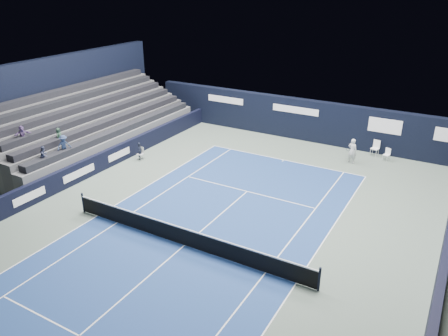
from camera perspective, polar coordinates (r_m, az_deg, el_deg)
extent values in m
plane|color=#536257|center=(21.96, -2.21, -7.57)|extent=(48.00, 48.00, 0.00)
cube|color=navy|center=(20.55, -5.19, -10.04)|extent=(10.97, 23.77, 0.01)
cube|color=white|center=(31.38, 20.44, 1.60)|extent=(0.47, 0.46, 0.04)
cube|color=white|center=(31.44, 20.65, 2.07)|extent=(0.37, 0.15, 0.45)
cylinder|color=white|center=(31.51, 20.78, 1.25)|extent=(0.02, 0.02, 0.39)
cylinder|color=white|center=(31.64, 20.27, 1.42)|extent=(0.02, 0.02, 0.39)
cylinder|color=white|center=(31.25, 20.51, 1.11)|extent=(0.02, 0.02, 0.39)
cylinder|color=white|center=(31.39, 20.00, 1.28)|extent=(0.02, 0.02, 0.39)
cube|color=white|center=(31.95, 19.10, 2.40)|extent=(0.56, 0.55, 0.05)
cube|color=white|center=(32.04, 19.32, 3.00)|extent=(0.48, 0.13, 0.57)
cylinder|color=white|center=(32.14, 19.51, 1.98)|extent=(0.03, 0.03, 0.51)
cylinder|color=white|center=(32.28, 18.84, 2.16)|extent=(0.03, 0.03, 0.51)
cylinder|color=white|center=(31.80, 19.24, 1.79)|extent=(0.03, 0.03, 0.51)
cylinder|color=white|center=(31.94, 18.56, 1.97)|extent=(0.03, 0.03, 0.51)
cube|color=silver|center=(30.07, -10.91, 1.79)|extent=(0.41, 0.40, 0.04)
cube|color=silver|center=(30.11, -10.75, 2.33)|extent=(0.39, 0.05, 0.46)
cylinder|color=silver|center=(30.16, -10.45, 1.49)|extent=(0.02, 0.02, 0.41)
cylinder|color=silver|center=(30.35, -10.96, 1.59)|extent=(0.02, 0.02, 0.41)
cylinder|color=silver|center=(29.93, -10.79, 1.28)|extent=(0.02, 0.02, 0.41)
cylinder|color=silver|center=(30.12, -11.31, 1.38)|extent=(0.02, 0.02, 0.41)
imported|color=black|center=(30.06, -10.90, 2.19)|extent=(0.43, 0.51, 1.20)
cube|color=white|center=(29.89, 7.81, 1.06)|extent=(10.97, 0.06, 0.00)
cube|color=white|center=(18.50, 9.42, -14.61)|extent=(0.06, 23.77, 0.00)
cube|color=white|center=(23.72, -16.23, -6.02)|extent=(0.06, 23.77, 0.00)
cube|color=white|center=(18.89, 5.44, -13.46)|extent=(0.06, 23.77, 0.00)
cube|color=white|center=(22.85, -13.79, -6.94)|extent=(0.06, 23.77, 0.00)
cube|color=white|center=(25.32, 3.04, -3.06)|extent=(8.23, 0.06, 0.00)
cube|color=white|center=(16.90, -18.39, -20.08)|extent=(8.23, 0.06, 0.00)
cube|color=white|center=(20.55, -5.19, -10.03)|extent=(0.06, 12.80, 0.00)
cube|color=white|center=(29.76, 7.70, 0.96)|extent=(0.06, 0.30, 0.00)
cylinder|color=black|center=(17.97, 12.34, -14.02)|extent=(0.10, 0.10, 1.10)
cylinder|color=black|center=(24.08, -17.92, -4.32)|extent=(0.10, 0.10, 1.10)
cube|color=black|center=(20.31, -5.24, -8.97)|extent=(12.80, 0.03, 0.86)
cube|color=white|center=(20.07, -5.29, -7.88)|extent=(12.80, 0.05, 0.06)
cube|color=black|center=(33.47, 11.00, 6.12)|extent=(26.00, 0.60, 3.10)
cube|color=silver|center=(35.73, 0.19, 8.91)|extent=(3.20, 0.02, 0.50)
cube|color=silver|center=(33.28, 9.29, 7.50)|extent=(3.60, 0.02, 0.50)
cube|color=silver|center=(31.78, 20.28, 5.18)|extent=(2.20, 0.02, 1.00)
cube|color=black|center=(29.88, -13.76, 1.79)|extent=(0.30, 22.00, 1.20)
cube|color=silver|center=(25.63, -24.06, -3.43)|extent=(0.02, 2.00, 0.45)
cube|color=silver|center=(27.56, -18.39, -0.66)|extent=(0.02, 2.40, 0.45)
cube|color=silver|center=(29.77, -13.52, 1.73)|extent=(0.02, 2.00, 0.45)
cube|color=#545457|center=(30.87, -13.37, 2.98)|extent=(0.90, 16.00, 1.65)
cube|color=#444447|center=(31.39, -14.63, 3.64)|extent=(0.90, 16.00, 2.10)
cube|color=#4C4C4F|center=(31.93, -15.85, 4.27)|extent=(0.90, 16.00, 2.55)
cube|color=#4E4E50|center=(32.48, -17.02, 4.88)|extent=(0.90, 16.00, 3.00)
cube|color=#4D4D4F|center=(33.05, -18.16, 5.46)|extent=(0.90, 16.00, 3.45)
cube|color=#49494C|center=(33.64, -19.26, 6.03)|extent=(0.90, 16.00, 3.90)
cube|color=black|center=(30.53, -13.55, 4.78)|extent=(0.63, 15.20, 0.40)
cube|color=black|center=(31.00, -14.86, 5.81)|extent=(0.63, 15.20, 0.40)
cube|color=black|center=(31.49, -16.14, 6.80)|extent=(0.63, 15.20, 0.40)
cube|color=black|center=(32.01, -17.38, 7.76)|extent=(0.63, 15.20, 0.40)
cube|color=black|center=(32.55, -18.59, 8.68)|extent=(0.63, 15.20, 0.40)
cube|color=black|center=(33.11, -19.76, 9.57)|extent=(0.63, 15.20, 0.40)
cube|color=black|center=(33.87, -20.40, 8.19)|extent=(0.60, 18.00, 6.40)
imported|color=#303551|center=(26.62, -22.44, 1.57)|extent=(0.56, 0.63, 1.06)
imported|color=navy|center=(27.40, -20.18, 2.78)|extent=(0.72, 0.94, 1.28)
imported|color=#284231|center=(28.25, -20.76, 3.96)|extent=(0.47, 0.57, 0.99)
imported|color=#543D6E|center=(27.80, -24.84, 4.01)|extent=(0.65, 1.00, 1.03)
imported|color=silver|center=(30.12, 16.41, 2.17)|extent=(0.69, 0.54, 1.69)
cylinder|color=black|center=(29.80, 16.03, 2.41)|extent=(0.03, 0.29, 0.13)
torus|color=black|center=(29.54, 15.92, 2.44)|extent=(0.30, 0.13, 0.29)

